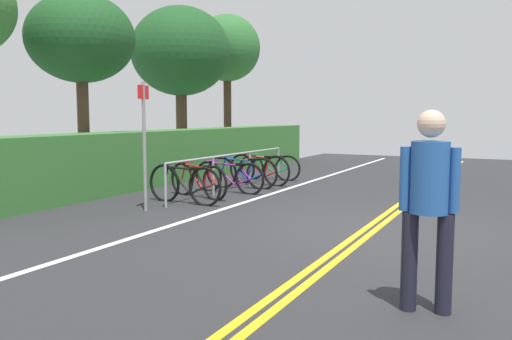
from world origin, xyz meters
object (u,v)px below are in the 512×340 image
at_px(bicycle_0, 184,184).
at_px(bicycle_1, 198,181).
at_px(tree_mid, 81,40).
at_px(pedestrian, 429,197).
at_px(bicycle_3, 242,173).
at_px(sign_post_near, 144,134).
at_px(bike_rack, 233,163).
at_px(bicycle_4, 259,169).
at_px(bicycle_2, 229,177).
at_px(tree_far_right, 181,52).
at_px(bicycle_5, 269,167).
at_px(tree_extra, 227,49).

height_order(bicycle_0, bicycle_1, bicycle_0).
bearing_deg(tree_mid, pedestrian, -118.80).
relative_size(bicycle_3, sign_post_near, 0.76).
relative_size(bike_rack, tree_mid, 1.15).
bearing_deg(sign_post_near, pedestrian, -118.20).
height_order(bicycle_4, sign_post_near, sign_post_near).
xyz_separation_m(bicycle_2, bicycle_3, (0.72, 0.07, 0.02)).
height_order(bike_rack, bicycle_2, bike_rack).
xyz_separation_m(sign_post_near, tree_far_right, (6.52, 3.69, 2.29)).
distance_m(bicycle_0, bicycle_5, 4.09).
bearing_deg(bicycle_2, bicycle_4, 0.38).
distance_m(bicycle_5, sign_post_near, 5.17).
relative_size(bicycle_2, bicycle_4, 1.00).
bearing_deg(bicycle_3, tree_extra, 32.27).
bearing_deg(tree_mid, bicycle_2, -77.54).
bearing_deg(tree_extra, bicycle_3, -147.73).
bearing_deg(bicycle_5, bicycle_3, -176.72).
bearing_deg(bike_rack, bicycle_5, 1.55).
relative_size(bicycle_2, pedestrian, 1.02).
bearing_deg(bicycle_3, bicycle_0, -179.98).
xyz_separation_m(bicycle_4, sign_post_near, (-4.13, 0.21, 1.00)).
bearing_deg(bike_rack, pedestrian, -138.50).
xyz_separation_m(bike_rack, tree_extra, (6.15, 3.61, 3.38)).
distance_m(bicycle_3, tree_far_right, 5.98).
bearing_deg(bike_rack, bicycle_1, 173.96).
height_order(bicycle_0, pedestrian, pedestrian).
height_order(bicycle_0, tree_extra, tree_extra).
distance_m(bicycle_3, bicycle_5, 1.74).
bearing_deg(sign_post_near, tree_mid, 60.23).
xyz_separation_m(bicycle_2, tree_far_right, (3.91, 3.91, 3.31)).
bearing_deg(pedestrian, tree_extra, 36.19).
height_order(bicycle_0, bicycle_5, bicycle_0).
relative_size(bike_rack, tree_far_right, 1.01).
bearing_deg(bicycle_2, bicycle_3, 5.17).
xyz_separation_m(bicycle_1, tree_mid, (0.11, 3.21, 3.07)).
bearing_deg(bicycle_3, bicycle_5, 3.28).
relative_size(tree_far_right, tree_extra, 0.97).
bearing_deg(sign_post_near, bicycle_2, -4.92).
bearing_deg(bike_rack, tree_mid, 108.69).
height_order(bike_rack, tree_extra, tree_extra).
xyz_separation_m(bicycle_1, bicycle_4, (2.39, -0.23, 0.02)).
bearing_deg(tree_far_right, bicycle_1, -142.46).
bearing_deg(tree_extra, bicycle_1, -154.75).
height_order(bicycle_2, bicycle_3, bicycle_3).
relative_size(bicycle_1, sign_post_near, 0.75).
relative_size(tree_mid, tree_extra, 0.85).
relative_size(bicycle_3, bicycle_4, 0.96).
distance_m(tree_mid, tree_far_right, 4.71).
relative_size(bicycle_5, tree_far_right, 0.33).
bearing_deg(tree_far_right, pedestrian, -136.28).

